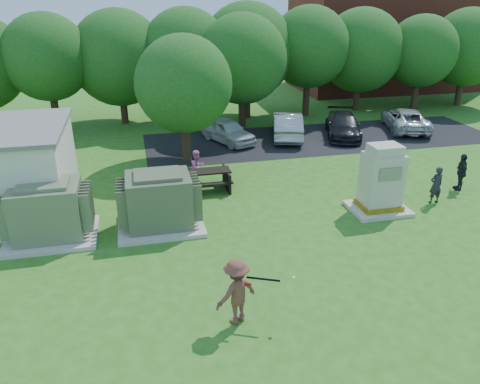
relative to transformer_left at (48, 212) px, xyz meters
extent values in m
plane|color=#2D6619|center=(6.50, -4.50, -0.97)|extent=(120.00, 120.00, 0.00)
cube|color=maroon|center=(24.50, 22.50, 3.03)|extent=(15.00, 8.00, 8.00)
cube|color=#232326|center=(13.50, 9.00, -0.96)|extent=(20.00, 6.00, 0.01)
cube|color=beige|center=(0.00, 0.00, -0.89)|extent=(3.00, 2.40, 0.15)
cube|color=#657050|center=(0.00, 0.00, 0.08)|extent=(2.20, 1.80, 1.80)
cube|color=#657050|center=(0.00, 0.00, 1.04)|extent=(1.60, 1.30, 0.12)
cube|color=#657050|center=(-1.27, 0.00, 0.11)|extent=(0.32, 1.50, 1.35)
cube|color=#657050|center=(1.27, 0.00, 0.11)|extent=(0.32, 1.50, 1.35)
cube|color=beige|center=(3.70, 0.00, -0.89)|extent=(3.00, 2.40, 0.15)
cube|color=#545E41|center=(3.70, 0.00, 0.08)|extent=(2.20, 1.80, 1.80)
cube|color=#545E41|center=(3.70, 0.00, 1.04)|extent=(1.60, 1.30, 0.12)
cube|color=#545E41|center=(2.43, 0.00, 0.11)|extent=(0.32, 1.50, 1.35)
cube|color=#545E41|center=(4.97, 0.00, 0.11)|extent=(0.32, 1.50, 1.35)
cube|color=beige|center=(11.97, -0.50, -0.90)|extent=(2.17, 1.78, 0.15)
cube|color=yellow|center=(11.97, -0.50, -0.73)|extent=(1.53, 1.23, 0.18)
cube|color=beige|center=(11.97, -0.50, 0.34)|extent=(1.38, 1.08, 1.97)
cube|color=beige|center=(11.97, -0.50, 1.50)|extent=(1.13, 0.89, 0.35)
cube|color=gray|center=(11.97, -1.07, 0.74)|extent=(0.89, 0.04, 0.49)
cube|color=black|center=(5.83, 3.00, -0.13)|extent=(2.05, 0.80, 0.07)
cube|color=black|center=(5.83, 3.62, -0.47)|extent=(2.05, 0.29, 0.06)
cube|color=black|center=(5.83, 2.37, -0.47)|extent=(2.05, 0.29, 0.06)
cube|color=black|center=(4.94, 3.00, -0.55)|extent=(0.09, 1.54, 0.84)
cube|color=black|center=(6.72, 3.00, -0.55)|extent=(0.09, 1.54, 0.84)
imported|color=brown|center=(5.22, -5.71, -0.07)|extent=(1.33, 1.07, 1.79)
imported|color=#232227|center=(14.48, -0.35, -0.21)|extent=(0.57, 0.39, 1.52)
imported|color=pink|center=(5.57, 3.73, -0.20)|extent=(0.95, 0.93, 1.55)
imported|color=black|center=(16.34, 0.64, -0.17)|extent=(0.66, 1.01, 1.59)
imported|color=silver|center=(8.10, 9.48, -0.33)|extent=(2.92, 4.05, 1.28)
imported|color=#9F9FA3|center=(11.58, 9.55, -0.23)|extent=(2.73, 4.78, 1.49)
imported|color=black|center=(14.83, 9.12, -0.32)|extent=(3.18, 4.84, 1.30)
imported|color=silver|center=(19.09, 9.55, -0.32)|extent=(3.45, 5.14, 1.31)
cylinder|color=black|center=(5.90, -5.72, 0.21)|extent=(0.80, 0.40, 0.06)
cylinder|color=maroon|center=(5.45, -5.83, 0.21)|extent=(0.23, 0.15, 0.06)
sphere|color=white|center=(6.62, -5.95, 0.28)|extent=(0.09, 0.09, 0.09)
cylinder|color=#47301E|center=(-1.50, 14.30, 0.43)|extent=(0.44, 0.44, 2.80)
sphere|color=#235B1C|center=(-1.50, 14.30, 3.33)|extent=(5.00, 5.00, 5.00)
cylinder|color=#47301E|center=(2.50, 15.10, 0.18)|extent=(0.44, 0.44, 2.30)
sphere|color=#235B1C|center=(2.50, 15.10, 3.07)|extent=(5.80, 5.80, 5.80)
cylinder|color=#47301E|center=(6.50, 14.20, 0.38)|extent=(0.44, 0.44, 2.70)
sphere|color=#235B1C|center=(6.50, 14.20, 3.35)|extent=(5.40, 5.40, 5.40)
cylinder|color=#47301E|center=(10.50, 14.80, 0.28)|extent=(0.44, 0.44, 2.50)
sphere|color=#235B1C|center=(10.50, 14.80, 3.33)|extent=(6.00, 6.00, 6.00)
cylinder|color=#47301E|center=(14.50, 14.40, 0.48)|extent=(0.44, 0.44, 2.90)
sphere|color=#235B1C|center=(14.50, 14.40, 3.49)|extent=(5.20, 5.20, 5.20)
cylinder|color=#47301E|center=(18.50, 15.00, 0.23)|extent=(0.44, 0.44, 2.40)
sphere|color=#235B1C|center=(18.50, 15.00, 3.11)|extent=(5.60, 5.60, 5.60)
cylinder|color=#47301E|center=(22.50, 14.10, 0.33)|extent=(0.44, 0.44, 2.60)
sphere|color=#235B1C|center=(22.50, 14.10, 3.07)|extent=(4.80, 4.80, 4.80)
cylinder|color=#47301E|center=(26.50, 14.70, 0.28)|extent=(0.44, 0.44, 2.50)
sphere|color=#235B1C|center=(26.50, 14.70, 3.15)|extent=(5.40, 5.40, 5.40)
cylinder|color=#47301E|center=(5.50, 7.00, 0.23)|extent=(0.44, 0.44, 2.40)
sphere|color=#235B1C|center=(5.50, 7.00, 2.81)|extent=(4.60, 4.60, 4.60)
cylinder|color=#47301E|center=(9.50, 12.00, 0.33)|extent=(0.44, 0.44, 2.60)
sphere|color=#235B1C|center=(9.50, 12.00, 3.19)|extent=(5.20, 5.20, 5.20)
camera|label=1|loc=(3.12, -15.22, 6.85)|focal=35.00mm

